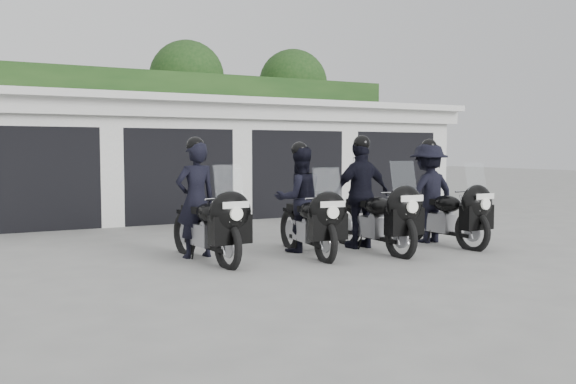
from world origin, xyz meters
name	(u,v)px	position (x,y,z in m)	size (l,w,h in m)	color
ground	(289,261)	(0.00, 0.00, 0.00)	(80.00, 80.00, 0.00)	gray
garage_block	(151,160)	(0.00, 8.06, 1.42)	(16.40, 6.80, 2.96)	white
background_vegetation	(123,119)	(0.37, 12.92, 2.77)	(20.00, 3.90, 5.80)	#173714
police_bike_a	(205,210)	(-1.12, 0.69, 0.79)	(0.82, 2.27, 1.98)	black
police_bike_b	(304,205)	(0.56, 0.55, 0.80)	(0.92, 2.19, 1.91)	black
police_bike_c	(368,200)	(1.72, 0.38, 0.86)	(1.11, 2.33, 2.03)	black
police_bike_d	(435,198)	(3.20, 0.37, 0.84)	(1.22, 2.27, 1.97)	black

